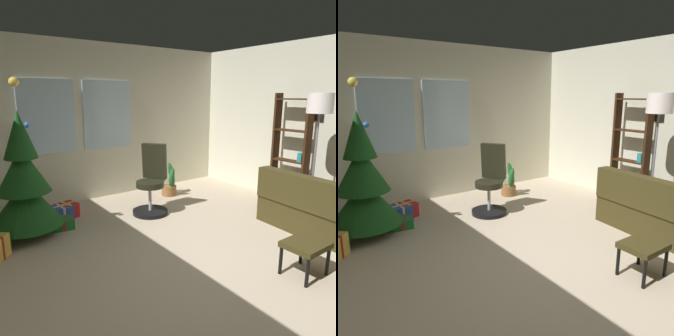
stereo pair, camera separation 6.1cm
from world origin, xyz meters
The scene contains 11 objects.
ground_plane centered at (0.00, 0.00, -0.05)m, with size 5.29×6.31×0.10m, color #C2AF93.
wall_back_with_windows centered at (-0.02, 3.20, 1.38)m, with size 5.29×0.12×2.76m.
footstool centered at (0.56, -0.59, 0.31)m, with size 0.44×0.36×0.37m.
holiday_tree centered at (-1.57, 2.15, 0.71)m, with size 0.95×0.95×2.08m.
gift_box_red centered at (-0.93, 2.51, 0.11)m, with size 0.35×0.34×0.23m.
gift_box_green centered at (-1.12, 2.12, 0.07)m, with size 0.33×0.31×0.15m.
gift_box_blue centered at (-1.03, 2.44, 0.11)m, with size 0.33×0.31×0.23m.
office_chair centered at (0.26, 1.91, 0.44)m, with size 0.60×0.58×1.11m.
bookshelf centered at (2.43, 0.91, 0.82)m, with size 0.18×0.64×1.90m.
floor_lamp centered at (1.95, 0.20, 1.61)m, with size 0.35×0.35×1.89m.
potted_plant centered at (1.05, 2.51, 0.23)m, with size 0.32×0.44×0.64m.
Camera 2 is at (-2.37, -2.30, 1.86)m, focal length 34.56 mm.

